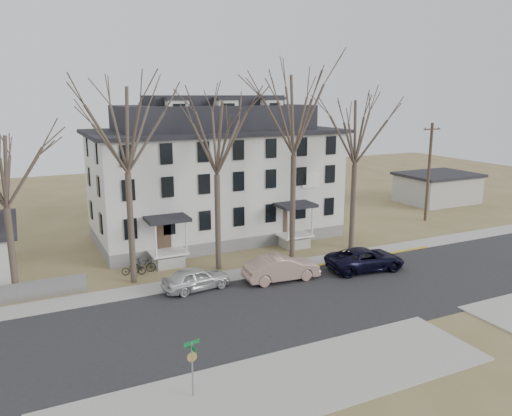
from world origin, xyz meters
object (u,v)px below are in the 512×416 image
boarding_house (215,175)px  tree_mid_left (216,133)px  tree_mid_right (356,128)px  utility_pole_far (429,171)px  car_silver (196,279)px  bicycle_right (143,266)px  tree_far_left (125,124)px  bicycle_left (134,270)px  street_sign (192,360)px  car_navy (365,260)px  tree_center (294,109)px  tree_bungalow (2,167)px  car_tan (281,268)px

boarding_house → tree_mid_left: 9.66m
boarding_house → tree_mid_right: size_ratio=1.63×
utility_pole_far → boarding_house: bearing=169.1°
car_silver → bicycle_right: size_ratio=2.42×
tree_far_left → bicycle_left: bearing=77.8°
tree_far_left → bicycle_left: size_ratio=8.48×
street_sign → boarding_house: bearing=54.0°
car_navy → bicycle_left: (-14.94, 6.01, -0.35)m
tree_center → tree_bungalow: tree_center is taller
tree_center → car_tan: (-3.09, -3.95, -10.25)m
tree_far_left → car_navy: bearing=-17.3°
tree_far_left → tree_mid_right: tree_far_left is taller
bicycle_left → street_sign: (-0.91, -15.22, 1.25)m
bicycle_left → tree_center: bearing=-82.2°
tree_mid_left → tree_center: 6.18m
tree_center → car_silver: tree_center is taller
utility_pole_far → car_navy: 17.36m
tree_center → tree_bungalow: (-19.00, 0.00, -2.97)m
car_navy → tree_bungalow: bearing=85.1°
tree_mid_right → car_navy: 10.28m
bicycle_right → tree_center: bearing=-89.5°
tree_mid_right → tree_center: bearing=180.0°
bicycle_left → car_tan: bearing=-107.1°
tree_mid_right → car_silver: (-14.22, -3.08, -8.87)m
tree_far_left → tree_mid_right: size_ratio=1.08×
boarding_house → car_silver: boarding_house is taller
bicycle_right → utility_pole_far: bearing=-76.7°
bicycle_right → car_tan: bearing=-116.2°
car_navy → bicycle_right: 15.54m
tree_mid_left → car_tan: size_ratio=2.50×
tree_bungalow → tree_mid_left: bearing=0.0°
boarding_house → tree_far_left: (-9.00, -8.15, 4.96)m
utility_pole_far → street_sign: 35.33m
tree_mid_left → car_navy: size_ratio=2.28×
tree_center → car_tan: tree_center is taller
tree_bungalow → car_tan: size_ratio=2.12×
tree_bungalow → car_tan: tree_bungalow is taller
tree_mid_right → utility_pole_far: size_ratio=1.34×
utility_pole_far → car_navy: bearing=-147.9°
tree_center → car_navy: (3.21, -4.75, -10.31)m
car_silver → bicycle_right: 5.06m
tree_bungalow → street_sign: bearing=-65.5°
car_silver → tree_far_left: bearing=40.5°
tree_bungalow → bicycle_left: bearing=9.8°
car_silver → car_tan: size_ratio=0.85×
utility_pole_far → tree_center: bearing=-166.5°
tree_mid_right → bicycle_right: bearing=175.2°
tree_mid_right → bicycle_right: (-16.56, 1.40, -9.07)m
boarding_house → tree_center: tree_center is taller
street_sign → car_navy: bearing=17.7°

